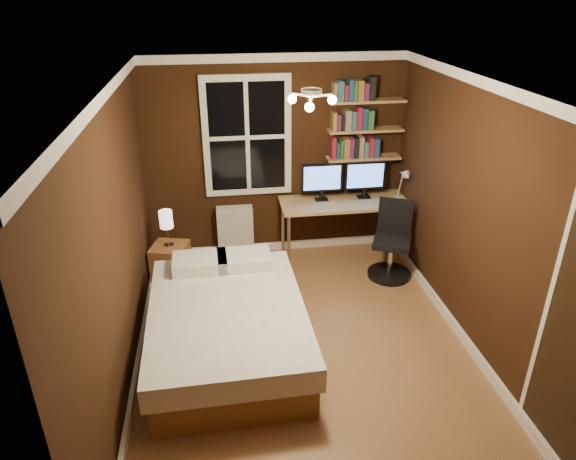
{
  "coord_description": "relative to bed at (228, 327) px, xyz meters",
  "views": [
    {
      "loc": [
        -0.75,
        -3.94,
        3.22
      ],
      "look_at": [
        -0.1,
        0.45,
        1.07
      ],
      "focal_mm": 32.0,
      "sensor_mm": 36.0,
      "label": 1
    }
  ],
  "objects": [
    {
      "name": "floor",
      "position": [
        0.73,
        -0.05,
        -0.29
      ],
      "size": [
        4.2,
        4.2,
        0.0
      ],
      "primitive_type": "plane",
      "color": "brown",
      "rests_on": "ground"
    },
    {
      "name": "wall_back",
      "position": [
        0.73,
        2.05,
        0.96
      ],
      "size": [
        3.2,
        0.04,
        2.5
      ],
      "primitive_type": "cube",
      "color": "black",
      "rests_on": "ground"
    },
    {
      "name": "wall_left",
      "position": [
        -0.87,
        -0.05,
        0.96
      ],
      "size": [
        0.04,
        4.2,
        2.5
      ],
      "primitive_type": "cube",
      "color": "black",
      "rests_on": "ground"
    },
    {
      "name": "wall_right",
      "position": [
        2.33,
        -0.05,
        0.96
      ],
      "size": [
        0.04,
        4.2,
        2.5
      ],
      "primitive_type": "cube",
      "color": "black",
      "rests_on": "ground"
    },
    {
      "name": "ceiling",
      "position": [
        0.73,
        -0.05,
        2.21
      ],
      "size": [
        3.2,
        4.2,
        0.02
      ],
      "primitive_type": "cube",
      "color": "white",
      "rests_on": "wall_back"
    },
    {
      "name": "window",
      "position": [
        0.38,
        2.02,
        1.26
      ],
      "size": [
        1.06,
        0.06,
        1.46
      ],
      "primitive_type": "cube",
      "color": "white",
      "rests_on": "wall_back"
    },
    {
      "name": "ceiling_fixture",
      "position": [
        0.73,
        -0.15,
        2.11
      ],
      "size": [
        0.44,
        0.44,
        0.18
      ],
      "primitive_type": null,
      "color": "beige",
      "rests_on": "ceiling"
    },
    {
      "name": "bookshelf_lower",
      "position": [
        1.81,
        1.93,
        0.96
      ],
      "size": [
        0.92,
        0.22,
        0.03
      ],
      "primitive_type": "cube",
      "color": "#A17F4E",
      "rests_on": "wall_back"
    },
    {
      "name": "books_row_lower",
      "position": [
        1.81,
        1.93,
        1.09
      ],
      "size": [
        0.6,
        0.16,
        0.23
      ],
      "primitive_type": null,
      "color": "maroon",
      "rests_on": "bookshelf_lower"
    },
    {
      "name": "bookshelf_middle",
      "position": [
        1.81,
        1.93,
        1.31
      ],
      "size": [
        0.92,
        0.22,
        0.03
      ],
      "primitive_type": "cube",
      "color": "#A17F4E",
      "rests_on": "wall_back"
    },
    {
      "name": "books_row_middle",
      "position": [
        1.81,
        1.93,
        1.44
      ],
      "size": [
        0.48,
        0.16,
        0.23
      ],
      "primitive_type": null,
      "color": "navy",
      "rests_on": "bookshelf_middle"
    },
    {
      "name": "bookshelf_upper",
      "position": [
        1.81,
        1.93,
        1.66
      ],
      "size": [
        0.92,
        0.22,
        0.03
      ],
      "primitive_type": "cube",
      "color": "#A17F4E",
      "rests_on": "wall_back"
    },
    {
      "name": "books_row_upper",
      "position": [
        1.81,
        1.93,
        1.79
      ],
      "size": [
        0.48,
        0.16,
        0.23
      ],
      "primitive_type": null,
      "color": "#2A632E",
      "rests_on": "bookshelf_upper"
    },
    {
      "name": "bed",
      "position": [
        0.0,
        0.0,
        0.0
      ],
      "size": [
        1.45,
        1.99,
        0.67
      ],
      "rotation": [
        0.0,
        0.0,
        0.02
      ],
      "color": "brown",
      "rests_on": "ground"
    },
    {
      "name": "nightstand",
      "position": [
        -0.61,
        1.38,
        -0.04
      ],
      "size": [
        0.47,
        0.47,
        0.49
      ],
      "primitive_type": "cube",
      "rotation": [
        0.0,
        0.0,
        -0.25
      ],
      "color": "brown",
      "rests_on": "ground"
    },
    {
      "name": "bedside_lamp",
      "position": [
        -0.61,
        1.38,
        0.42
      ],
      "size": [
        0.15,
        0.15,
        0.44
      ],
      "primitive_type": null,
      "color": "white",
      "rests_on": "nightstand"
    },
    {
      "name": "radiator",
      "position": [
        0.18,
        1.93,
        0.05
      ],
      "size": [
        0.45,
        0.16,
        0.68
      ],
      "primitive_type": "cube",
      "color": "beige",
      "rests_on": "ground"
    },
    {
      "name": "desk",
      "position": [
        1.55,
        1.73,
        0.42
      ],
      "size": [
        1.61,
        0.61,
        0.77
      ],
      "color": "#A17F4E",
      "rests_on": "ground"
    },
    {
      "name": "monitor_left",
      "position": [
        1.26,
        1.81,
        0.72
      ],
      "size": [
        0.51,
        0.12,
        0.47
      ],
      "primitive_type": null,
      "color": "black",
      "rests_on": "desk"
    },
    {
      "name": "monitor_right",
      "position": [
        1.81,
        1.81,
        0.72
      ],
      "size": [
        0.51,
        0.12,
        0.47
      ],
      "primitive_type": null,
      "color": "black",
      "rests_on": "desk"
    },
    {
      "name": "desk_lamp",
      "position": [
        2.24,
        1.64,
        0.7
      ],
      "size": [
        0.14,
        0.32,
        0.44
      ],
      "primitive_type": null,
      "color": "silver",
      "rests_on": "desk"
    },
    {
      "name": "office_chair",
      "position": [
        2.0,
        1.18,
        0.06
      ],
      "size": [
        0.56,
        0.56,
        0.94
      ],
      "rotation": [
        0.0,
        0.0,
        -0.43
      ],
      "color": "black",
      "rests_on": "ground"
    }
  ]
}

